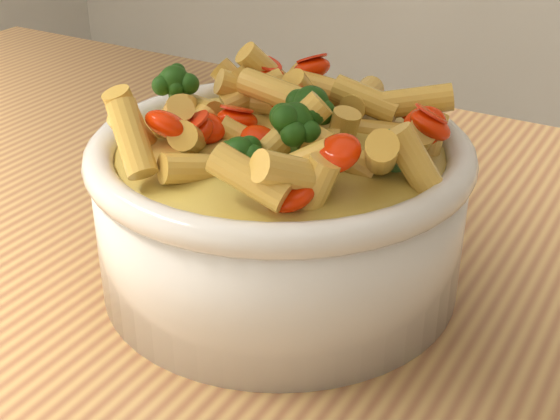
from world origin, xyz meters
The scene contains 3 objects.
table centered at (0.00, 0.00, 0.80)m, with size 1.20×0.80×0.90m.
serving_bowl centered at (0.10, 0.00, 0.96)m, with size 0.26×0.26×0.11m.
pasta_salad centered at (0.10, 0.00, 1.03)m, with size 0.21×0.21×0.05m.
Camera 1 is at (0.34, -0.41, 1.21)m, focal length 50.00 mm.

